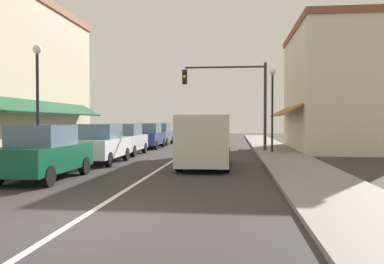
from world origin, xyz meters
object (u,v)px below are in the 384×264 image
at_px(street_lamp_left_near, 37,86).
at_px(van_in_lane, 205,139).
at_px(parked_car_far_left, 148,136).
at_px(traffic_signal_mast_arm, 235,91).
at_px(parked_car_second_left, 101,144).
at_px(parked_car_nearest_left, 44,153).
at_px(parked_car_third_left, 125,139).
at_px(street_lamp_right_mid, 272,97).
at_px(parked_car_distant_left, 160,134).

bearing_deg(street_lamp_left_near, van_in_lane, 9.25).
distance_m(parked_car_far_left, traffic_signal_mast_arm, 7.24).
xyz_separation_m(parked_car_second_left, parked_car_far_left, (-0.06, 10.07, 0.00)).
xyz_separation_m(parked_car_nearest_left, van_in_lane, (4.89, 4.10, 0.27)).
distance_m(parked_car_far_left, van_in_lane, 12.05).
height_order(parked_car_third_left, street_lamp_left_near, street_lamp_left_near).
relative_size(parked_car_second_left, street_lamp_right_mid, 0.84).
relative_size(parked_car_nearest_left, parked_car_distant_left, 0.99).
relative_size(parked_car_third_left, parked_car_distant_left, 1.00).
xyz_separation_m(parked_car_second_left, street_lamp_left_near, (-1.88, -2.04, 2.44)).
relative_size(parked_car_second_left, parked_car_far_left, 1.00).
height_order(parked_car_second_left, parked_car_third_left, same).
relative_size(parked_car_nearest_left, street_lamp_right_mid, 0.84).
bearing_deg(parked_car_distant_left, van_in_lane, -71.61).
distance_m(parked_car_distant_left, van_in_lane, 16.48).
bearing_deg(parked_car_far_left, van_in_lane, -66.41).
xyz_separation_m(parked_car_distant_left, traffic_signal_mast_arm, (6.18, -7.37, 2.90)).
height_order(parked_car_far_left, traffic_signal_mast_arm, traffic_signal_mast_arm).
bearing_deg(van_in_lane, traffic_signal_mast_arm, 80.95).
bearing_deg(parked_car_third_left, parked_car_distant_left, 89.41).
bearing_deg(street_lamp_left_near, parked_car_distant_left, 84.18).
xyz_separation_m(parked_car_far_left, street_lamp_left_near, (-1.82, -12.11, 2.44)).
relative_size(parked_car_far_left, traffic_signal_mast_arm, 0.75).
distance_m(parked_car_third_left, parked_car_far_left, 5.50).
distance_m(street_lamp_left_near, street_lamp_right_mid, 12.76).
bearing_deg(traffic_signal_mast_arm, parked_car_second_left, -129.17).
relative_size(parked_car_nearest_left, traffic_signal_mast_arm, 0.75).
bearing_deg(street_lamp_left_near, parked_car_third_left, 75.42).
xyz_separation_m(parked_car_second_left, traffic_signal_mast_arm, (6.02, 7.38, 2.90)).
distance_m(parked_car_second_left, parked_car_distant_left, 14.75).
xyz_separation_m(parked_car_third_left, van_in_lane, (4.95, -5.52, 0.27)).
xyz_separation_m(parked_car_far_left, parked_car_distant_left, (-0.11, 4.69, 0.00)).
bearing_deg(van_in_lane, parked_car_third_left, 131.17).
bearing_deg(parked_car_third_left, parked_car_far_left, 88.28).
height_order(parked_car_nearest_left, parked_car_third_left, same).
height_order(parked_car_far_left, street_lamp_left_near, street_lamp_left_near).
distance_m(parked_car_nearest_left, parked_car_distant_left, 19.81).
bearing_deg(parked_car_nearest_left, street_lamp_left_near, 120.69).
distance_m(parked_car_second_left, traffic_signal_mast_arm, 9.96).
distance_m(parked_car_second_left, van_in_lane, 4.89).
bearing_deg(parked_car_distant_left, parked_car_second_left, -88.47).
xyz_separation_m(parked_car_distant_left, street_lamp_right_mid, (8.29, -8.87, 2.41)).
bearing_deg(parked_car_distant_left, street_lamp_right_mid, -46.07).
bearing_deg(parked_car_third_left, van_in_lane, -48.77).
bearing_deg(parked_car_second_left, parked_car_third_left, 91.32).
relative_size(parked_car_third_left, traffic_signal_mast_arm, 0.75).
distance_m(parked_car_distant_left, street_lamp_right_mid, 12.38).
relative_size(parked_car_nearest_left, street_lamp_left_near, 0.83).
relative_size(parked_car_second_left, parked_car_distant_left, 1.00).
xyz_separation_m(parked_car_nearest_left, parked_car_third_left, (-0.06, 9.63, 0.00)).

